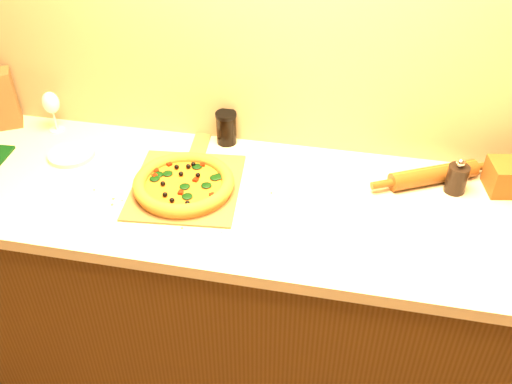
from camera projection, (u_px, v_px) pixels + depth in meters
name	position (u px, v px, depth m)	size (l,w,h in m)	color
cabinet	(275.00, 302.00, 2.06)	(2.80, 0.65, 0.86)	#472C0F
countertop	(277.00, 205.00, 1.79)	(2.84, 0.68, 0.04)	beige
pizza_peel	(187.00, 183.00, 1.84)	(0.38, 0.53, 0.01)	brown
pizza	(184.00, 184.00, 1.80)	(0.32, 0.32, 0.05)	#C18330
bottle_cap	(231.00, 203.00, 1.76)	(0.03, 0.03, 0.01)	black
pepper_grinder	(457.00, 178.00, 1.78)	(0.07, 0.07, 0.12)	black
rolling_pin	(434.00, 175.00, 1.83)	(0.40, 0.22, 0.06)	#5C2A0F
wine_glass	(51.00, 104.00, 2.04)	(0.06, 0.06, 0.15)	silver
paper_bag	(1.00, 99.00, 2.07)	(0.11, 0.09, 0.22)	brown
dark_jar	(226.00, 128.00, 2.00)	(0.07, 0.07, 0.12)	black
side_plate	(71.00, 154.00, 1.97)	(0.16, 0.16, 0.01)	beige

